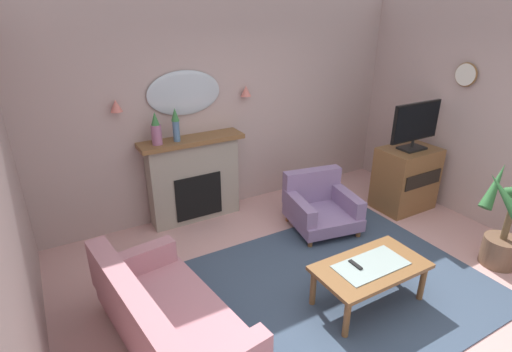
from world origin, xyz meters
TOP-DOWN VIEW (x-y plane):
  - floor at (0.00, 0.00)m, footprint 6.25×5.96m
  - wall_back at (0.00, 2.53)m, footprint 6.25×0.10m
  - patterned_rug at (0.00, 0.20)m, footprint 3.20×2.40m
  - fireplace at (-0.66, 2.31)m, footprint 1.36×0.36m
  - mantel_vase_left at (-1.11, 2.28)m, footprint 0.13×0.13m
  - mantel_vase_centre at (-0.86, 2.28)m, footprint 0.10×0.10m
  - wall_mirror at (-0.66, 2.45)m, footprint 0.96×0.06m
  - wall_sconce_left at (-1.51, 2.40)m, footprint 0.14×0.14m
  - wall_sconce_right at (0.19, 2.40)m, footprint 0.14×0.14m
  - wall_clock at (2.59, 0.86)m, footprint 0.04×0.31m
  - coffee_table at (0.17, -0.13)m, footprint 1.10×0.60m
  - tv_remote at (0.03, -0.06)m, footprint 0.04×0.16m
  - floral_couch at (-1.74, 0.32)m, footprint 1.08×1.80m
  - armchair_in_corner at (0.69, 1.30)m, footprint 0.94×0.95m
  - tv_cabinet at (2.08, 1.12)m, footprint 0.80×0.57m
  - tv_flatscreen at (2.08, 1.10)m, footprint 0.84×0.24m
  - potted_plant_corner_palm at (1.92, -0.40)m, footprint 0.61×0.62m

SIDE VIEW (x-z plane):
  - floor at x=0.00m, z-range -0.10..0.00m
  - patterned_rug at x=0.00m, z-range 0.00..0.01m
  - armchair_in_corner at x=0.69m, z-range -0.05..0.66m
  - floral_couch at x=-1.74m, z-range -0.06..0.70m
  - coffee_table at x=0.17m, z-range 0.16..0.61m
  - tv_cabinet at x=2.08m, z-range 0.00..0.90m
  - tv_remote at x=0.03m, z-range 0.44..0.46m
  - potted_plant_corner_palm at x=1.92m, z-range -0.07..1.10m
  - fireplace at x=-0.66m, z-range -0.01..1.15m
  - tv_flatscreen at x=2.08m, z-range 0.92..1.57m
  - mantel_vase_left at x=-1.11m, z-range 1.14..1.54m
  - mantel_vase_centre at x=-0.86m, z-range 1.18..1.60m
  - wall_back at x=0.00m, z-range 0.00..2.84m
  - wall_sconce_left at x=-1.51m, z-range 1.59..1.73m
  - wall_sconce_right at x=0.19m, z-range 1.59..1.73m
  - wall_mirror at x=-0.66m, z-range 1.43..1.99m
  - wall_clock at x=2.59m, z-range 1.74..2.05m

